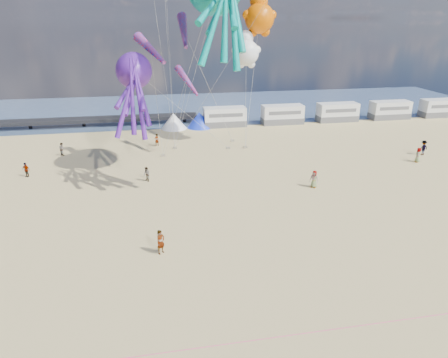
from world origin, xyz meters
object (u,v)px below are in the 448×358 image
at_px(sandbag_e, 175,148).
at_px(windsock_mid, 184,31).
at_px(beachgoer_2, 423,148).
at_px(beachgoer_3, 26,170).
at_px(beachgoer_7, 62,149).
at_px(motorhome_0, 225,117).
at_px(motorhome_2, 337,112).
at_px(beachgoer_6, 418,155).
at_px(sandbag_a, 163,156).
at_px(beachgoer_0, 314,179).
at_px(tent_white, 174,121).
at_px(sandbag_d, 232,141).
at_px(kite_teddy_orange, 259,18).
at_px(motorhome_1, 282,114).
at_px(motorhome_4, 440,108).
at_px(beachgoer_5, 157,140).
at_px(beachgoer_1, 147,174).
at_px(kite_octopus_purple, 134,71).
at_px(windsock_left, 150,49).
at_px(motorhome_3, 390,110).
at_px(windsock_right, 187,81).
at_px(sandbag_b, 228,148).
at_px(sandbag_c, 245,147).
at_px(kite_panda, 246,53).
at_px(tent_blue, 199,120).

bearing_deg(sandbag_e, windsock_mid, -83.99).
bearing_deg(beachgoer_2, sandbag_e, -22.75).
distance_m(beachgoer_3, beachgoer_7, 7.41).
distance_m(motorhome_0, motorhome_2, 19.00).
distance_m(beachgoer_6, sandbag_a, 30.68).
xyz_separation_m(motorhome_0, beachgoer_0, (4.45, -25.88, -0.61)).
bearing_deg(tent_white, sandbag_d, -48.37).
relative_size(beachgoer_6, kite_teddy_orange, 0.29).
distance_m(motorhome_1, motorhome_4, 28.50).
height_order(motorhome_1, beachgoer_5, motorhome_1).
height_order(beachgoer_1, kite_octopus_purple, kite_octopus_purple).
xyz_separation_m(beachgoer_6, kite_octopus_purple, (-32.27, 2.15, 10.16)).
relative_size(motorhome_0, motorhome_4, 1.00).
relative_size(motorhome_0, sandbag_e, 13.20).
bearing_deg(sandbag_d, windsock_mid, -123.32).
height_order(beachgoer_5, beachgoer_7, beachgoer_5).
height_order(beachgoer_5, sandbag_e, beachgoer_5).
distance_m(beachgoer_7, sandbag_d, 22.23).
relative_size(motorhome_2, kite_teddy_orange, 1.07).
bearing_deg(sandbag_e, motorhome_2, 20.85).
bearing_deg(motorhome_2, motorhome_1, 180.00).
bearing_deg(beachgoer_3, beachgoer_0, 11.89).
distance_m(sandbag_d, windsock_left, 18.75).
bearing_deg(beachgoer_6, beachgoer_1, -50.27).
xyz_separation_m(motorhome_3, windsock_right, (-35.36, -12.93, 7.54)).
relative_size(beachgoer_1, windsock_mid, 0.25).
xyz_separation_m(motorhome_2, beachgoer_3, (-43.98, -17.59, -0.69)).
xyz_separation_m(beachgoer_7, sandbag_a, (12.36, -2.81, -0.70)).
distance_m(motorhome_0, beachgoer_3, 30.56).
bearing_deg(beachgoer_7, sandbag_a, -147.35).
xyz_separation_m(motorhome_3, kite_octopus_purple, (-41.21, -18.70, 9.55)).
distance_m(motorhome_2, windsock_left, 36.38).
relative_size(sandbag_a, sandbag_b, 1.00).
bearing_deg(sandbag_e, kite_teddy_orange, 1.33).
height_order(beachgoer_6, windsock_right, windsock_right).
relative_size(motorhome_1, windsock_right, 1.22).
distance_m(beachgoer_1, kite_octopus_purple, 10.59).
bearing_deg(beachgoer_6, sandbag_c, -76.45).
bearing_deg(kite_octopus_purple, tent_white, 81.88).
relative_size(sandbag_b, sandbag_e, 1.00).
distance_m(beachgoer_3, sandbag_e, 17.90).
height_order(beachgoer_3, windsock_mid, windsock_mid).
distance_m(motorhome_4, beachgoer_5, 49.61).
distance_m(motorhome_1, sandbag_d, 13.16).
bearing_deg(motorhome_3, kite_panda, -158.64).
xyz_separation_m(beachgoer_2, sandbag_a, (-32.05, 5.14, -0.82)).
bearing_deg(windsock_mid, motorhome_3, 30.07).
xyz_separation_m(motorhome_3, windsock_left, (-39.42, -17.23, 11.48)).
bearing_deg(beachgoer_6, tent_blue, -92.51).
xyz_separation_m(sandbag_b, kite_teddy_orange, (4.12, 1.55, 15.81)).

